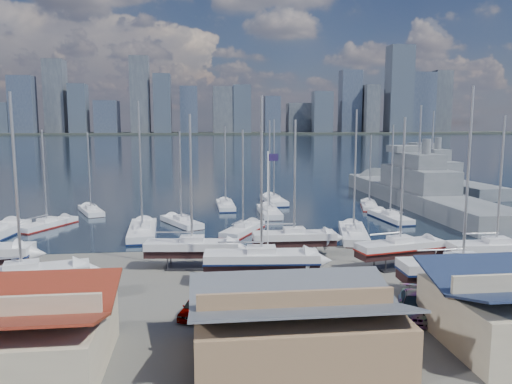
{
  "coord_description": "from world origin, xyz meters",
  "views": [
    {
      "loc": [
        -5.66,
        -53.7,
        13.86
      ],
      "look_at": [
        1.58,
        8.0,
        5.21
      ],
      "focal_mm": 35.0,
      "sensor_mm": 36.0,
      "label": 1
    }
  ],
  "objects": [
    {
      "name": "sailboat_cradle_5",
      "position": [
        15.58,
        -16.7,
        2.11
      ],
      "size": [
        10.41,
        3.05,
        16.7
      ],
      "rotation": [
        0.0,
        0.0,
        -0.01
      ],
      "color": "#2D2D33",
      "rests_on": "ground"
    },
    {
      "name": "sailboat_cradle_7",
      "position": [
        22.35,
        -10.57,
        2.0
      ],
      "size": [
        8.93,
        2.85,
        14.54
      ],
      "rotation": [
        0.0,
        0.0,
        -0.04
      ],
      "color": "#2D2D33",
      "rests_on": "ground"
    },
    {
      "name": "sailboat_moored_3",
      "position": [
        -12.6,
        8.1,
        0.31
      ],
      "size": [
        3.92,
        11.7,
        17.23
      ],
      "rotation": [
        0.0,
        0.0,
        1.63
      ],
      "color": "black",
      "rests_on": "water"
    },
    {
      "name": "shed_grey",
      "position": [
        0.0,
        -26.0,
        2.15
      ],
      "size": [
        12.6,
        8.4,
        4.17
      ],
      "color": "#8C6B4C",
      "rests_on": "ground"
    },
    {
      "name": "sailboat_moored_11",
      "position": [
        22.13,
        24.11,
        0.31
      ],
      "size": [
        4.46,
        8.68,
        12.49
      ],
      "rotation": [
        0.0,
        0.0,
        1.3
      ],
      "color": "black",
      "rests_on": "water"
    },
    {
      "name": "sailboat_moored_7",
      "position": [
        4.99,
        19.78,
        0.32
      ],
      "size": [
        2.85,
        9.89,
        14.89
      ],
      "rotation": [
        0.0,
        0.0,
        1.56
      ],
      "color": "black",
      "rests_on": "water"
    },
    {
      "name": "sailboat_moored_10",
      "position": [
        21.6,
        13.75,
        0.31
      ],
      "size": [
        3.61,
        9.73,
        14.22
      ],
      "rotation": [
        0.0,
        0.0,
        1.67
      ],
      "color": "black",
      "rests_on": "water"
    },
    {
      "name": "sailboat_moored_2",
      "position": [
        -22.08,
        24.26,
        0.32
      ],
      "size": [
        5.52,
        8.93,
        13.08
      ],
      "rotation": [
        0.0,
        0.0,
        1.96
      ],
      "color": "black",
      "rests_on": "water"
    },
    {
      "name": "sailboat_cradle_6",
      "position": [
        13.47,
        -9.06,
        1.99
      ],
      "size": [
        9.14,
        4.34,
        14.38
      ],
      "rotation": [
        0.0,
        0.0,
        0.22
      ],
      "color": "#2D2D33",
      "rests_on": "ground"
    },
    {
      "name": "sailboat_moored_6",
      "position": [
        -0.07,
        8.04,
        0.31
      ],
      "size": [
        6.6,
        9.23,
        13.63
      ],
      "rotation": [
        0.0,
        0.0,
        1.07
      ],
      "color": "black",
      "rests_on": "water"
    },
    {
      "name": "car_d",
      "position": [
        9.79,
        -20.73,
        0.81
      ],
      "size": [
        4.05,
        6.01,
        1.62
      ],
      "primitive_type": "imported",
      "rotation": [
        0.0,
        0.0,
        -0.35
      ],
      "color": "gray",
      "rests_on": "ground"
    },
    {
      "name": "sailboat_cradle_1",
      "position": [
        -19.23,
        -14.8,
        2.08
      ],
      "size": [
        10.36,
        5.07,
        16.13
      ],
      "rotation": [
        0.0,
        0.0,
        0.24
      ],
      "color": "#2D2D33",
      "rests_on": "ground"
    },
    {
      "name": "sailboat_cradle_4",
      "position": [
        4.2,
        -3.77,
        1.98
      ],
      "size": [
        8.64,
        2.58,
        14.18
      ],
      "rotation": [
        0.0,
        0.0,
        -0.02
      ],
      "color": "#2D2D33",
      "rests_on": "ground"
    },
    {
      "name": "sailboat_cradle_2",
      "position": [
        -6.32,
        -6.78,
        2.01
      ],
      "size": [
        9.13,
        3.43,
        14.67
      ],
      "rotation": [
        0.0,
        0.0,
        -0.11
      ],
      "color": "#2D2D33",
      "rests_on": "ground"
    },
    {
      "name": "sailboat_moored_5",
      "position": [
        -1.24,
        26.62,
        0.31
      ],
      "size": [
        2.78,
        9.38,
        13.96
      ],
      "rotation": [
        0.0,
        0.0,
        1.59
      ],
      "color": "black",
      "rests_on": "water"
    },
    {
      "name": "far_shore",
      "position": [
        0.0,
        560.0,
        1.1
      ],
      "size": [
        1400.0,
        80.0,
        2.2
      ],
      "primitive_type": "cube",
      "color": "#2D332D",
      "rests_on": "ground"
    },
    {
      "name": "sailboat_moored_8",
      "position": [
        7.38,
        30.83,
        0.31
      ],
      "size": [
        3.7,
        10.3,
        15.09
      ],
      "rotation": [
        0.0,
        0.0,
        1.66
      ],
      "color": "black",
      "rests_on": "water"
    },
    {
      "name": "naval_ship_west",
      "position": [
        44.34,
        48.29,
        1.66
      ],
      "size": [
        10.74,
        42.51,
        17.79
      ],
      "rotation": [
        0.0,
        0.0,
        1.67
      ],
      "color": "slate",
      "rests_on": "water"
    },
    {
      "name": "sailboat_moored_4",
      "position": [
        -8.0,
        13.68,
        0.32
      ],
      "size": [
        6.22,
        8.98,
        13.33
      ],
      "rotation": [
        0.0,
        0.0,
        2.04
      ],
      "color": "black",
      "rests_on": "water"
    },
    {
      "name": "sailboat_moored_9",
      "position": [
        12.98,
        3.68,
        0.32
      ],
      "size": [
        5.34,
        11.08,
        16.12
      ],
      "rotation": [
        0.0,
        0.0,
        1.34
      ],
      "color": "black",
      "rests_on": "water"
    },
    {
      "name": "car_c",
      "position": [
        5.85,
        -19.56,
        0.66
      ],
      "size": [
        3.15,
        5.08,
        1.31
      ],
      "primitive_type": "imported",
      "rotation": [
        0.0,
        0.0,
        0.22
      ],
      "color": "gray",
      "rests_on": "ground"
    },
    {
      "name": "naval_ship_east",
      "position": [
        31.36,
        26.42,
        1.67
      ],
      "size": [
        8.57,
        50.19,
        18.51
      ],
      "rotation": [
        0.0,
        0.0,
        1.58
      ],
      "color": "slate",
      "rests_on": "water"
    },
    {
      "name": "car_a",
      "position": [
        -5.99,
        -18.94,
        0.67
      ],
      "size": [
        2.89,
        4.27,
        1.35
      ],
      "primitive_type": "imported",
      "rotation": [
        0.0,
        0.0,
        -0.36
      ],
      "color": "gray",
      "rests_on": "ground"
    },
    {
      "name": "water",
      "position": [
        0.0,
        300.0,
        -0.15
      ],
      "size": [
        1400.0,
        600.0,
        0.4
      ],
      "primitive_type": "cube",
      "color": "#172236",
      "rests_on": "ground"
    },
    {
      "name": "ground",
      "position": [
        0.0,
        -10.0,
        0.0
      ],
      "size": [
        1400.0,
        1400.0,
        0.0
      ],
      "primitive_type": "plane",
      "color": "#605E59",
      "rests_on": "ground"
    },
    {
      "name": "sailboat_cradle_3",
      "position": [
        -0.32,
        -12.16,
        2.08
      ],
      "size": [
        10.18,
        3.64,
        16.11
      ],
      "rotation": [
        0.0,
        0.0,
        -0.09
      ],
      "color": "#2D2D33",
      "rests_on": "ground"
    },
    {
      "name": "car_b",
      "position": [
        0.78,
        -17.98,
        0.66
      ],
      "size": [
        4.24,
        2.57,
        1.32
      ],
      "primitive_type": "imported",
      "rotation": [
        0.0,
        0.0,
        1.26
      ],
      "color": "gray",
      "rests_on": "ground"
    },
    {
      "name": "sailboat_moored_1",
      "position": [
        -25.72,
        14.25,
        0.31
      ],
      "size": [
        6.55,
        9.2,
        13.57
      ],
      "rotation": [
        0.0,
        0.0,
        1.08
      ],
      "color": "black",
      "rests_on": "water"
    },
    {
      "name": "flagpole",
      "position": [
        0.77,
        -8.88,
        6.47
      ],
      "size": [
        1.0,
        0.12,
        11.3
      ],
      "color": "white",
      "rests_on": "ground"
    },
    {
      "name": "skyline",
      "position": [
        -7.83,
        553.76,
        39.09
      ],
      "size": [
        639.14,
        43.8,
        107.69
      ],
      "color": "#475166",
      "rests_on": "far_shore"
    }
  ]
}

